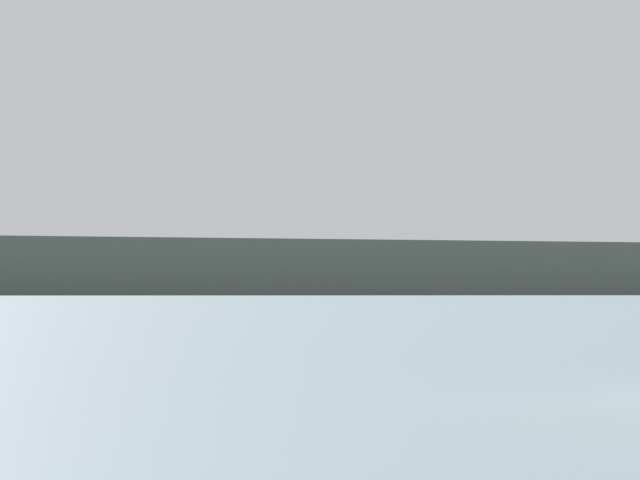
# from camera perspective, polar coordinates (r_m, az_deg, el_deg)

# --- Properties ---
(distant_headland) EXTENTS (939.54, 525.60, 46.63)m
(distant_headland) POSITION_cam_1_polar(r_m,az_deg,el_deg) (1145.32, -3.47, -1.66)
(distant_headland) COLOR #4C564C
(distant_headland) RESTS_ON ground_plane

